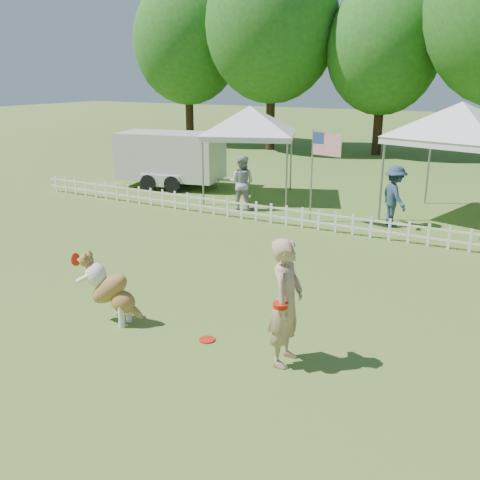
{
  "coord_description": "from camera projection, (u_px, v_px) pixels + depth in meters",
  "views": [
    {
      "loc": [
        5.0,
        -6.79,
        4.25
      ],
      "look_at": [
        0.02,
        2.0,
        1.1
      ],
      "focal_mm": 40.0,
      "sensor_mm": 36.0,
      "label": 1
    }
  ],
  "objects": [
    {
      "name": "ground",
      "position": [
        182.0,
        330.0,
        9.25
      ],
      "size": [
        120.0,
        120.0,
        0.0
      ],
      "primitive_type": "plane",
      "color": "#3A641F",
      "rests_on": "ground"
    },
    {
      "name": "picket_fence",
      "position": [
        327.0,
        221.0,
        14.98
      ],
      "size": [
        22.0,
        0.08,
        0.6
      ],
      "primitive_type": null,
      "color": "white",
      "rests_on": "ground"
    },
    {
      "name": "handler",
      "position": [
        286.0,
        302.0,
        7.96
      ],
      "size": [
        0.54,
        0.76,
        1.98
      ],
      "primitive_type": "imported",
      "rotation": [
        0.0,
        0.0,
        1.66
      ],
      "color": "tan",
      "rests_on": "ground"
    },
    {
      "name": "dog",
      "position": [
        111.0,
        289.0,
        9.38
      ],
      "size": [
        1.26,
        0.58,
        1.26
      ],
      "primitive_type": null,
      "rotation": [
        0.0,
        0.0,
        0.15
      ],
      "color": "brown",
      "rests_on": "ground"
    },
    {
      "name": "frisbee_on_turf",
      "position": [
        207.0,
        340.0,
        8.9
      ],
      "size": [
        0.29,
        0.29,
        0.02
      ],
      "primitive_type": "cylinder",
      "rotation": [
        0.0,
        0.0,
        0.12
      ],
      "color": "red",
      "rests_on": "ground"
    },
    {
      "name": "canopy_tent_left",
      "position": [
        250.0,
        153.0,
        18.8
      ],
      "size": [
        3.93,
        3.93,
        3.13
      ],
      "primitive_type": null,
      "rotation": [
        0.0,
        0.0,
        0.37
      ],
      "color": "white",
      "rests_on": "ground"
    },
    {
      "name": "canopy_tent_right",
      "position": [
        455.0,
        164.0,
        15.77
      ],
      "size": [
        4.04,
        4.04,
        3.41
      ],
      "primitive_type": null,
      "rotation": [
        0.0,
        0.0,
        -0.26
      ],
      "color": "white",
      "rests_on": "ground"
    },
    {
      "name": "cargo_trailer",
      "position": [
        171.0,
        159.0,
        20.71
      ],
      "size": [
        5.22,
        3.12,
        2.15
      ],
      "primitive_type": null,
      "rotation": [
        0.0,
        0.0,
        0.21
      ],
      "color": "silver",
      "rests_on": "ground"
    },
    {
      "name": "flag_pole",
      "position": [
        311.0,
        177.0,
        15.69
      ],
      "size": [
        1.04,
        0.37,
        2.72
      ],
      "primitive_type": null,
      "rotation": [
        0.0,
        0.0,
        -0.26
      ],
      "color": "gray",
      "rests_on": "ground"
    },
    {
      "name": "spectator_a",
      "position": [
        242.0,
        183.0,
        17.27
      ],
      "size": [
        0.95,
        0.8,
        1.76
      ],
      "primitive_type": "imported",
      "rotation": [
        0.0,
        0.0,
        3.31
      ],
      "color": "#A4A2A8",
      "rests_on": "ground"
    },
    {
      "name": "spectator_b",
      "position": [
        394.0,
        196.0,
        15.39
      ],
      "size": [
        1.23,
        1.29,
        1.76
      ],
      "primitive_type": "imported",
      "rotation": [
        0.0,
        0.0,
        2.27
      ],
      "color": "#263A51",
      "rests_on": "ground"
    },
    {
      "name": "tree_far_left",
      "position": [
        188.0,
        53.0,
        32.95
      ],
      "size": [
        6.6,
        6.6,
        11.0
      ],
      "primitive_type": null,
      "color": "#225217",
      "rests_on": "ground"
    },
    {
      "name": "tree_left",
      "position": [
        272.0,
        41.0,
        29.56
      ],
      "size": [
        7.4,
        7.4,
        12.0
      ],
      "primitive_type": null,
      "color": "#225217",
      "rests_on": "ground"
    },
    {
      "name": "tree_center_left",
      "position": [
        383.0,
        61.0,
        27.9
      ],
      "size": [
        6.0,
        6.0,
        9.8
      ],
      "primitive_type": null,
      "color": "#225217",
      "rests_on": "ground"
    }
  ]
}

